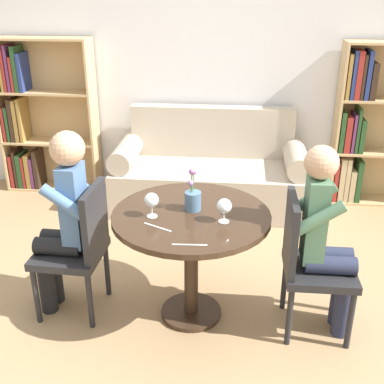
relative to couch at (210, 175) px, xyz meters
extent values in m
plane|color=tan|center=(0.00, -1.74, -0.31)|extent=(16.00, 16.00, 0.00)
cube|color=silver|center=(0.00, 0.42, 1.04)|extent=(5.20, 0.05, 2.70)
cylinder|color=#382619|center=(0.00, -1.74, 0.42)|extent=(0.97, 0.97, 0.03)
cylinder|color=#382619|center=(0.00, -1.74, 0.06)|extent=(0.09, 0.09, 0.68)
cylinder|color=#382619|center=(0.00, -1.74, -0.30)|extent=(0.40, 0.40, 0.03)
cube|color=#B7A893|center=(0.00, -0.05, -0.10)|extent=(1.83, 0.80, 0.42)
cube|color=#B7A893|center=(0.00, 0.27, 0.36)|extent=(1.61, 0.16, 0.50)
cylinder|color=#B7A893|center=(-0.80, -0.05, 0.22)|extent=(0.22, 0.72, 0.22)
cylinder|color=#B7A893|center=(0.80, -0.05, 0.22)|extent=(0.22, 0.72, 0.22)
cube|color=tan|center=(-1.67, 0.37, 0.47)|extent=(0.97, 0.02, 1.55)
cube|color=tan|center=(-2.14, 0.24, 0.47)|extent=(0.02, 0.28, 1.55)
cube|color=tan|center=(-1.19, 0.24, 0.47)|extent=(0.02, 0.28, 1.55)
cube|color=tan|center=(-1.67, 0.24, -0.30)|extent=(0.93, 0.28, 0.02)
cube|color=tan|center=(-1.67, 0.24, 0.21)|extent=(0.93, 0.28, 0.02)
cube|color=tan|center=(-1.67, 0.24, 0.72)|extent=(0.93, 0.28, 0.02)
cube|color=tan|center=(-1.67, 0.24, 1.23)|extent=(0.93, 0.28, 0.02)
cube|color=maroon|center=(-2.10, 0.23, -0.11)|extent=(0.03, 0.23, 0.35)
cube|color=#332319|center=(-2.06, 0.23, -0.09)|extent=(0.03, 0.23, 0.40)
cube|color=#234723|center=(-2.01, 0.23, -0.11)|extent=(0.05, 0.23, 0.36)
cube|color=maroon|center=(-1.97, 0.23, -0.12)|extent=(0.03, 0.23, 0.34)
cube|color=olive|center=(-1.92, 0.23, -0.11)|extent=(0.05, 0.23, 0.36)
cube|color=#602D5B|center=(-1.88, 0.23, -0.12)|extent=(0.03, 0.23, 0.33)
cube|color=#332319|center=(-1.83, 0.23, -0.08)|extent=(0.04, 0.23, 0.42)
cube|color=maroon|center=(-2.10, 0.23, 0.40)|extent=(0.03, 0.23, 0.35)
cube|color=#234723|center=(-2.06, 0.23, 0.40)|extent=(0.03, 0.23, 0.35)
cube|color=#332319|center=(-2.02, 0.23, 0.44)|extent=(0.04, 0.23, 0.44)
cube|color=olive|center=(-1.97, 0.23, 0.43)|extent=(0.04, 0.23, 0.42)
cube|color=olive|center=(-1.93, 0.23, 0.44)|extent=(0.03, 0.23, 0.44)
cube|color=#234723|center=(-2.09, 0.23, 0.92)|extent=(0.04, 0.23, 0.37)
cube|color=olive|center=(-2.05, 0.23, 0.90)|extent=(0.03, 0.23, 0.33)
cube|color=maroon|center=(-2.01, 0.23, 0.95)|extent=(0.03, 0.23, 0.44)
cube|color=#602D5B|center=(-1.98, 0.23, 0.95)|extent=(0.03, 0.23, 0.44)
cube|color=maroon|center=(-1.94, 0.23, 0.90)|extent=(0.03, 0.23, 0.33)
cube|color=#234723|center=(-1.90, 0.23, 0.95)|extent=(0.04, 0.23, 0.43)
cube|color=navy|center=(-1.86, 0.23, 0.92)|extent=(0.03, 0.23, 0.37)
cube|color=tan|center=(1.67, 0.37, 0.47)|extent=(0.97, 0.02, 1.55)
cube|color=tan|center=(1.19, 0.24, 0.47)|extent=(0.02, 0.28, 1.55)
cube|color=tan|center=(1.67, 0.24, -0.30)|extent=(0.93, 0.28, 0.02)
cube|color=tan|center=(1.67, 0.24, 0.21)|extent=(0.93, 0.28, 0.02)
cube|color=maroon|center=(1.23, 0.23, -0.09)|extent=(0.04, 0.23, 0.40)
cube|color=tan|center=(1.29, 0.23, -0.07)|extent=(0.05, 0.23, 0.44)
cube|color=tan|center=(1.34, 0.23, -0.07)|extent=(0.04, 0.23, 0.44)
cube|color=tan|center=(1.40, 0.23, -0.13)|extent=(0.05, 0.23, 0.32)
cube|color=#234723|center=(1.46, 0.23, -0.08)|extent=(0.05, 0.23, 0.42)
cube|color=#234723|center=(1.24, 0.23, 0.42)|extent=(0.04, 0.23, 0.39)
cube|color=maroon|center=(1.29, 0.23, 0.40)|extent=(0.05, 0.23, 0.35)
cube|color=#602D5B|center=(1.34, 0.23, 0.41)|extent=(0.03, 0.23, 0.37)
cube|color=#234723|center=(1.38, 0.23, 0.44)|extent=(0.03, 0.23, 0.43)
cube|color=#234723|center=(1.42, 0.23, 0.38)|extent=(0.04, 0.23, 0.32)
cube|color=olive|center=(1.23, 0.23, 0.94)|extent=(0.03, 0.23, 0.41)
cube|color=navy|center=(1.27, 0.23, 0.95)|extent=(0.03, 0.23, 0.44)
cube|color=maroon|center=(1.32, 0.23, 0.95)|extent=(0.05, 0.23, 0.43)
cube|color=#332319|center=(1.36, 0.23, 0.94)|extent=(0.03, 0.23, 0.40)
cube|color=navy|center=(1.40, 0.23, 0.95)|extent=(0.04, 0.23, 0.44)
cube|color=#332319|center=(1.45, 0.23, 0.90)|extent=(0.05, 0.23, 0.33)
cylinder|color=#232326|center=(-0.96, -1.57, -0.11)|extent=(0.04, 0.04, 0.40)
cylinder|color=#232326|center=(-0.98, -1.92, -0.11)|extent=(0.04, 0.04, 0.40)
cylinder|color=#232326|center=(-0.61, -1.58, -0.11)|extent=(0.04, 0.04, 0.40)
cylinder|color=#232326|center=(-0.62, -1.94, -0.11)|extent=(0.04, 0.04, 0.40)
cube|color=#232326|center=(-0.79, -1.75, 0.11)|extent=(0.44, 0.44, 0.05)
cube|color=#232326|center=(-0.60, -1.76, 0.36)|extent=(0.05, 0.38, 0.45)
cylinder|color=#232326|center=(0.97, -1.96, -0.11)|extent=(0.04, 0.04, 0.40)
cylinder|color=#232326|center=(0.97, -1.61, -0.11)|extent=(0.04, 0.04, 0.40)
cylinder|color=#232326|center=(0.62, -1.97, -0.11)|extent=(0.04, 0.04, 0.40)
cylinder|color=#232326|center=(0.61, -1.61, -0.11)|extent=(0.04, 0.04, 0.40)
cube|color=#232326|center=(0.79, -1.79, 0.11)|extent=(0.42, 0.42, 0.05)
cube|color=#232326|center=(0.60, -1.79, 0.36)|extent=(0.04, 0.38, 0.45)
cylinder|color=black|center=(-0.95, -1.69, -0.09)|extent=(0.11, 0.11, 0.45)
cylinder|color=black|center=(-0.95, -1.80, -0.09)|extent=(0.11, 0.11, 0.45)
cylinder|color=black|center=(-0.84, -1.69, 0.19)|extent=(0.30, 0.12, 0.11)
cylinder|color=black|center=(-0.84, -1.80, 0.19)|extent=(0.30, 0.12, 0.11)
cube|color=#4C709E|center=(-0.73, -1.75, 0.46)|extent=(0.13, 0.20, 0.53)
cylinder|color=#4C709E|center=(-0.73, -1.62, 0.54)|extent=(0.29, 0.08, 0.23)
cylinder|color=#4C709E|center=(-0.74, -1.89, 0.54)|extent=(0.29, 0.08, 0.23)
sphere|color=tan|center=(-0.73, -1.75, 0.83)|extent=(0.21, 0.21, 0.21)
cylinder|color=#282D47|center=(0.95, -1.84, -0.09)|extent=(0.11, 0.11, 0.45)
cylinder|color=#282D47|center=(0.95, -1.73, -0.09)|extent=(0.11, 0.11, 0.45)
cylinder|color=#282D47|center=(0.84, -1.84, 0.19)|extent=(0.30, 0.11, 0.11)
cylinder|color=#282D47|center=(0.84, -1.73, 0.19)|extent=(0.30, 0.11, 0.11)
cube|color=#517A5B|center=(0.73, -1.79, 0.46)|extent=(0.12, 0.20, 0.52)
cylinder|color=#517A5B|center=(0.73, -1.92, 0.53)|extent=(0.29, 0.07, 0.23)
cylinder|color=#517A5B|center=(0.73, -1.65, 0.53)|extent=(0.29, 0.07, 0.23)
sphere|color=tan|center=(0.73, -1.79, 0.81)|extent=(0.19, 0.19, 0.19)
cylinder|color=white|center=(-0.23, -1.81, 0.44)|extent=(0.06, 0.06, 0.00)
cylinder|color=white|center=(-0.23, -1.81, 0.48)|extent=(0.01, 0.01, 0.07)
sphere|color=white|center=(-0.23, -1.81, 0.55)|extent=(0.09, 0.09, 0.09)
sphere|color=maroon|center=(-0.23, -1.81, 0.54)|extent=(0.06, 0.06, 0.06)
cylinder|color=white|center=(0.20, -1.83, 0.44)|extent=(0.06, 0.06, 0.00)
cylinder|color=white|center=(0.20, -1.83, 0.47)|extent=(0.01, 0.01, 0.06)
sphere|color=white|center=(0.20, -1.83, 0.54)|extent=(0.09, 0.09, 0.09)
cylinder|color=slate|center=(0.01, -1.69, 0.50)|extent=(0.10, 0.10, 0.12)
cylinder|color=#4C7A42|center=(-0.01, -1.66, 0.62)|extent=(0.01, 0.01, 0.12)
sphere|color=#D16684|center=(-0.01, -1.66, 0.68)|extent=(0.04, 0.04, 0.04)
cylinder|color=#4C7A42|center=(-0.01, -1.70, 0.59)|extent=(0.01, 0.01, 0.07)
sphere|color=#9E70B2|center=(-0.01, -1.70, 0.62)|extent=(0.04, 0.04, 0.04)
cylinder|color=#4C7A42|center=(0.00, -1.68, 0.62)|extent=(0.01, 0.01, 0.13)
sphere|color=#9E70B2|center=(0.00, -1.68, 0.69)|extent=(0.04, 0.04, 0.04)
cylinder|color=#4C7A42|center=(0.00, -1.68, 0.62)|extent=(0.01, 0.01, 0.13)
sphere|color=#9E70B2|center=(0.00, -1.68, 0.68)|extent=(0.04, 0.04, 0.04)
cylinder|color=#4C7A42|center=(0.01, -1.66, 0.62)|extent=(0.01, 0.01, 0.12)
sphere|color=#D16684|center=(0.01, -1.66, 0.68)|extent=(0.04, 0.04, 0.04)
cube|color=silver|center=(0.03, -2.12, 0.44)|extent=(0.19, 0.02, 0.00)
cube|color=silver|center=(-0.17, -1.94, 0.44)|extent=(0.17, 0.10, 0.00)
camera|label=1|loc=(0.28, -4.35, 1.73)|focal=45.00mm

